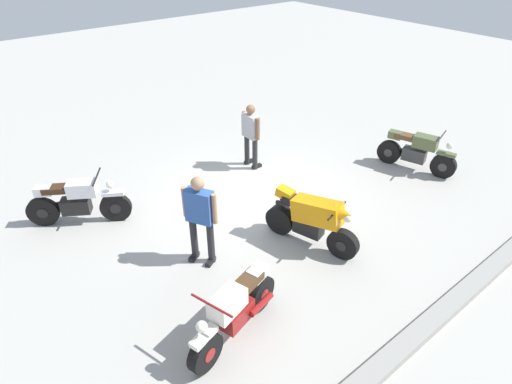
{
  "coord_description": "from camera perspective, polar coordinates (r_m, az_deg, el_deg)",
  "views": [
    {
      "loc": [
        5.08,
        6.42,
        5.34
      ],
      "look_at": [
        0.54,
        0.78,
        0.75
      ],
      "focal_mm": 30.11,
      "sensor_mm": 36.0,
      "label": 1
    }
  ],
  "objects": [
    {
      "name": "person_in_blue_shirt",
      "position": [
        7.54,
        -7.44,
        -2.94
      ],
      "size": [
        0.49,
        0.63,
        1.76
      ],
      "rotation": [
        0.0,
        0.0,
        0.5
      ],
      "color": "#262628",
      "rests_on": "ground"
    },
    {
      "name": "curb_edge",
      "position": [
        7.54,
        22.74,
        -15.22
      ],
      "size": [
        14.0,
        0.3,
        0.15
      ],
      "primitive_type": "cube",
      "color": "gray",
      "rests_on": "ground"
    },
    {
      "name": "motorcycle_olive_vintage",
      "position": [
        11.4,
        20.53,
        5.02
      ],
      "size": [
        0.84,
        1.91,
        1.07
      ],
      "rotation": [
        0.0,
        0.0,
        1.86
      ],
      "color": "black",
      "rests_on": "ground"
    },
    {
      "name": "motorcycle_cream_vintage",
      "position": [
        6.54,
        -2.78,
        -15.56
      ],
      "size": [
        1.91,
        0.83,
        1.07
      ],
      "rotation": [
        0.0,
        0.0,
        0.29
      ],
      "color": "black",
      "rests_on": "ground"
    },
    {
      "name": "motorcycle_silver_cruiser",
      "position": [
        9.44,
        -22.67,
        -1.14
      ],
      "size": [
        1.83,
        1.22,
        1.09
      ],
      "rotation": [
        0.0,
        0.0,
        2.57
      ],
      "color": "black",
      "rests_on": "ground"
    },
    {
      "name": "ground_plane",
      "position": [
        9.78,
        -0.43,
        -0.73
      ],
      "size": [
        40.0,
        40.0,
        0.0
      ],
      "primitive_type": "plane",
      "color": "#ADAAA3"
    },
    {
      "name": "person_in_gray_shirt",
      "position": [
        10.63,
        -0.69,
        7.9
      ],
      "size": [
        0.3,
        0.64,
        1.65
      ],
      "rotation": [
        0.0,
        0.0,
        3.14
      ],
      "color": "#262628",
      "rests_on": "ground"
    },
    {
      "name": "motorcycle_orange_sportbike",
      "position": [
        8.15,
        7.48,
        -3.57
      ],
      "size": [
        0.85,
        1.93,
        1.14
      ],
      "rotation": [
        0.0,
        0.0,
        1.85
      ],
      "color": "black",
      "rests_on": "ground"
    }
  ]
}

